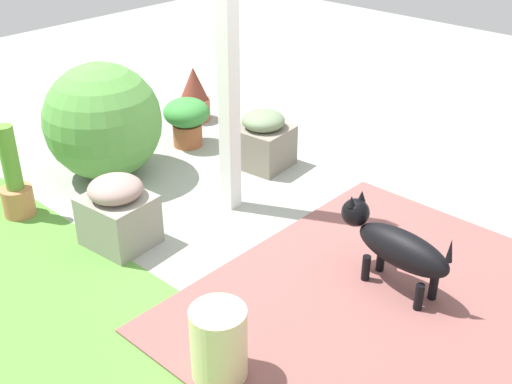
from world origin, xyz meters
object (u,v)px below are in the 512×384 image
ceramic_urn (219,344)px  terracotta_pot_broad (187,118)px  terracotta_pot_spiky (194,95)px  dog (395,245)px  porch_pillar (228,56)px  terracotta_pot_tall (15,184)px  round_shrub (103,121)px  stone_planter_far (118,212)px  stone_planter_nearest (263,140)px

ceramic_urn → terracotta_pot_broad: bearing=-38.7°
terracotta_pot_spiky → dog: 3.03m
porch_pillar → ceramic_urn: bearing=132.9°
terracotta_pot_spiky → dog: (-2.86, 1.01, 0.06)m
ceramic_urn → terracotta_pot_tall: bearing=-3.5°
round_shrub → terracotta_pot_broad: bearing=-93.2°
terracotta_pot_spiky → terracotta_pot_tall: size_ratio=0.75×
round_shrub → dog: 2.53m
porch_pillar → round_shrub: 1.32m
round_shrub → porch_pillar: bearing=-163.8°
stone_planter_far → round_shrub: size_ratio=0.54×
stone_planter_far → terracotta_pot_broad: bearing=-58.0°
stone_planter_far → terracotta_pot_tall: (0.84, 0.27, 0.01)m
stone_planter_far → terracotta_pot_tall: bearing=17.9°
stone_planter_nearest → ceramic_urn: bearing=127.0°
round_shrub → ceramic_urn: size_ratio=2.21×
stone_planter_far → ceramic_urn: size_ratio=1.19×
stone_planter_nearest → terracotta_pot_broad: stone_planter_nearest is taller
terracotta_pot_spiky → terracotta_pot_broad: size_ratio=1.21×
round_shrub → ceramic_urn: 2.49m
terracotta_pot_spiky → terracotta_pot_broad: (-0.40, 0.45, 0.01)m
stone_planter_far → terracotta_pot_spiky: (1.26, -1.82, 0.01)m
porch_pillar → terracotta_pot_broad: porch_pillar is taller
stone_planter_nearest → terracotta_pot_broad: (0.77, 0.16, 0.03)m
stone_planter_nearest → terracotta_pot_spiky: terracotta_pot_spiky is taller
stone_planter_nearest → dog: (-1.70, 0.71, 0.08)m
porch_pillar → stone_planter_nearest: 1.16m
stone_planter_nearest → terracotta_pot_tall: size_ratio=0.69×
porch_pillar → terracotta_pot_tall: 1.78m
round_shrub → terracotta_pot_tall: size_ratio=1.33×
terracotta_pot_broad → dog: bearing=167.3°
porch_pillar → stone_planter_far: porch_pillar is taller
stone_planter_far → dog: size_ratio=0.65×
stone_planter_far → ceramic_urn: stone_planter_far is taller
terracotta_pot_tall → stone_planter_nearest: bearing=-112.6°
dog → ceramic_urn: bearing=79.3°
round_shrub → terracotta_pot_broad: size_ratio=2.14×
round_shrub → terracotta_pot_spiky: 1.34m
round_shrub → ceramic_urn: (-2.28, 0.96, -0.25)m
terracotta_pot_spiky → dog: dog is taller
terracotta_pot_spiky → ceramic_urn: (-2.63, 2.23, -0.04)m
stone_planter_nearest → terracotta_pot_tall: bearing=67.4°
porch_pillar → terracotta_pot_tall: porch_pillar is taller
dog → ceramic_urn: (0.23, 1.23, -0.10)m
porch_pillar → dog: (-1.42, 0.05, -0.83)m
terracotta_pot_tall → round_shrub: bearing=-85.8°
ceramic_urn → porch_pillar: bearing=-47.1°
stone_planter_nearest → stone_planter_far: (-0.09, 1.53, 0.01)m
terracotta_pot_spiky → terracotta_pot_tall: bearing=101.1°
round_shrub → terracotta_pot_tall: (-0.06, 0.82, -0.22)m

